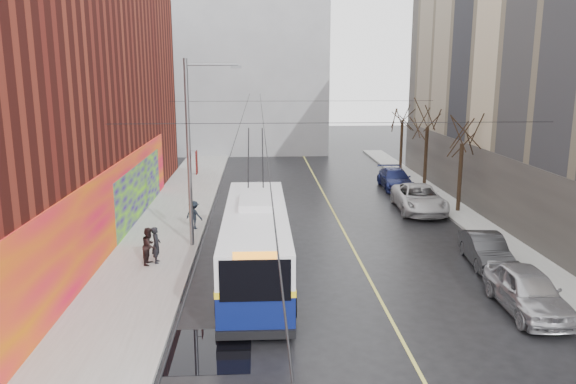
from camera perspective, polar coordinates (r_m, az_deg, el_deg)
name	(u,v)px	position (r m, az deg, el deg)	size (l,w,h in m)	color
ground	(355,341)	(18.66, 6.87, -14.80)	(140.00, 140.00, 0.00)	black
sidewalk_left	(164,235)	(29.98, -12.50, -4.26)	(4.00, 60.00, 0.15)	gray
sidewalk_right	(484,230)	(31.92, 19.25, -3.65)	(2.00, 60.00, 0.15)	gray
lane_line	(339,223)	(31.83, 5.25, -3.17)	(0.12, 50.00, 0.01)	#BFB74C
building_left	(9,99)	(33.02, -26.46, 8.47)	(12.11, 36.00, 14.00)	#4F150F
building_far	(229,64)	(61.41, -5.98, 12.76)	(20.50, 12.10, 18.00)	gray
streetlight_pole	(192,149)	(26.78, -9.72, 4.35)	(2.65, 0.60, 9.00)	slate
catenary_wires	(267,111)	(31.20, -2.16, 8.21)	(18.00, 60.00, 0.22)	black
tree_near	(463,131)	(34.69, 17.35, 5.97)	(3.20, 3.20, 6.40)	black
tree_mid	(428,116)	(41.27, 14.02, 7.48)	(3.20, 3.20, 6.68)	black
tree_far	(403,111)	(48.00, 11.58, 8.09)	(3.20, 3.20, 6.57)	black
puddle	(209,350)	(18.15, -7.99, -15.66)	(2.57, 2.89, 0.01)	black
pigeons_flying	(290,91)	(25.58, 0.21, 10.17)	(2.80, 3.49, 1.28)	slate
trolleybus	(256,242)	(23.18, -3.27, -5.05)	(2.81, 11.94, 5.64)	#0A134B
parked_car_a	(527,290)	(22.00, 23.15, -9.17)	(1.87, 4.64, 1.58)	#A1A0A5
parked_car_b	(486,250)	(26.44, 19.45, -5.56)	(1.44, 4.14, 1.36)	#2A2B2D
parked_car_c	(419,198)	(35.15, 13.17, -0.63)	(2.65, 5.74, 1.59)	#BABABC
parked_car_d	(395,179)	(41.44, 10.83, 1.31)	(2.01, 4.95, 1.44)	#161C4D
following_car	(254,194)	(35.67, -3.46, -0.20)	(1.79, 4.45, 1.51)	#A1A1A6
pedestrian_a	(156,245)	(25.38, -13.24, -5.25)	(0.59, 0.39, 1.63)	black
pedestrian_b	(149,246)	(25.28, -13.91, -5.33)	(0.80, 0.62, 1.64)	black
pedestrian_c	(194,215)	(30.33, -9.53, -2.30)	(0.98, 0.56, 1.52)	black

